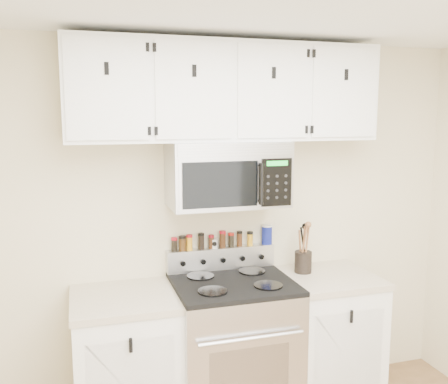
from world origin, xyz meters
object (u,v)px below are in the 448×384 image
(microwave, at_px, (228,174))
(utensil_crock, at_px, (303,260))
(salt_canister, at_px, (267,235))
(range, at_px, (233,349))

(microwave, bearing_deg, utensil_crock, -0.20)
(salt_canister, bearing_deg, range, -140.30)
(microwave, relative_size, utensil_crock, 2.19)
(utensil_crock, bearing_deg, range, -167.23)
(range, xyz_separation_m, microwave, (0.00, 0.13, 1.14))
(range, relative_size, salt_canister, 8.08)
(range, height_order, utensil_crock, utensil_crock)
(utensil_crock, xyz_separation_m, salt_canister, (-0.21, 0.16, 0.16))
(utensil_crock, bearing_deg, salt_canister, 143.21)
(range, distance_m, salt_canister, 0.81)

